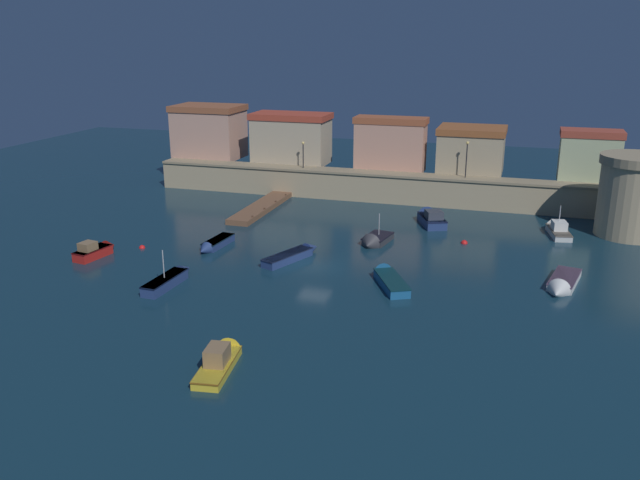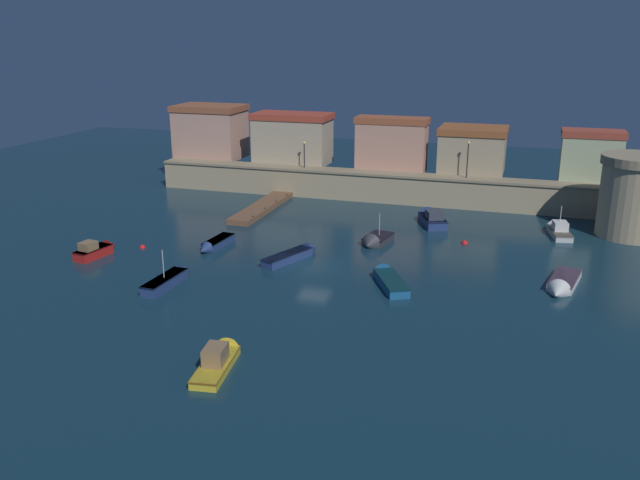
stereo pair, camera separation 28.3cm
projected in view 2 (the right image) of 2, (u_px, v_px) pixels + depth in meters
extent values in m
plane|color=#112D3D|center=(314.00, 267.00, 53.62)|extent=(130.49, 130.49, 0.00)
cube|color=tan|center=(378.00, 188.00, 74.04)|extent=(51.81, 2.36, 2.98)
cube|color=gray|center=(378.00, 173.00, 73.56)|extent=(51.81, 2.66, 0.24)
cube|color=tan|center=(211.00, 134.00, 82.73)|extent=(7.91, 5.63, 5.75)
cube|color=brown|center=(209.00, 108.00, 81.77)|extent=(8.23, 5.86, 0.70)
cube|color=tan|center=(292.00, 141.00, 79.26)|extent=(8.76, 4.69, 5.20)
cube|color=#AB3D2A|center=(292.00, 116.00, 78.38)|extent=(9.11, 4.88, 0.70)
cube|color=tan|center=(391.00, 147.00, 75.01)|extent=(7.77, 3.00, 5.27)
cube|color=#9F4F30|center=(392.00, 120.00, 74.11)|extent=(8.08, 3.12, 0.70)
cube|color=tan|center=(472.00, 153.00, 73.96)|extent=(6.99, 5.96, 4.35)
cube|color=brown|center=(474.00, 130.00, 73.21)|extent=(7.27, 6.20, 0.70)
cube|color=#ABB88D|center=(591.00, 160.00, 69.22)|extent=(5.96, 3.30, 4.71)
cube|color=#9D3F2E|center=(594.00, 134.00, 68.41)|extent=(6.19, 3.43, 0.70)
cylinder|color=tan|center=(635.00, 201.00, 60.69)|extent=(6.19, 6.19, 6.68)
cube|color=brown|center=(262.00, 207.00, 70.59)|extent=(2.32, 12.81, 0.54)
cylinder|color=#4F3524|center=(287.00, 197.00, 74.64)|extent=(0.20, 0.20, 0.70)
cylinder|color=#4F3524|center=(277.00, 204.00, 71.73)|extent=(0.20, 0.20, 0.70)
cylinder|color=#4F3524|center=(265.00, 211.00, 68.81)|extent=(0.20, 0.20, 0.70)
cylinder|color=#4F3524|center=(253.00, 219.00, 65.90)|extent=(0.20, 0.20, 0.70)
cylinder|color=black|center=(304.00, 156.00, 75.59)|extent=(0.12, 0.12, 2.68)
sphere|color=#F9D172|center=(304.00, 143.00, 75.14)|extent=(0.32, 0.32, 0.32)
cylinder|color=black|center=(467.00, 161.00, 70.26)|extent=(0.12, 0.12, 3.55)
sphere|color=#F9D172|center=(469.00, 143.00, 69.68)|extent=(0.32, 0.32, 0.32)
cube|color=red|center=(93.00, 253.00, 55.71)|extent=(1.84, 3.48, 0.80)
cone|color=red|center=(111.00, 246.00, 57.48)|extent=(1.41, 1.11, 1.28)
cube|color=#580D0E|center=(93.00, 249.00, 55.60)|extent=(1.87, 3.55, 0.08)
cube|color=olive|center=(88.00, 246.00, 55.07)|extent=(1.29, 1.41, 0.69)
cube|color=silver|center=(565.00, 280.00, 49.84)|extent=(2.65, 4.83, 0.59)
cone|color=silver|center=(557.00, 293.00, 47.45)|extent=(1.89, 1.59, 1.66)
cube|color=#654C65|center=(565.00, 277.00, 49.77)|extent=(2.70, 4.92, 0.08)
cube|color=#333338|center=(378.00, 239.00, 59.76)|extent=(2.41, 3.51, 0.62)
cone|color=#333338|center=(369.00, 245.00, 58.04)|extent=(1.93, 1.20, 1.80)
cube|color=black|center=(378.00, 236.00, 59.68)|extent=(2.46, 3.58, 0.08)
cylinder|color=#B2B2B7|center=(379.00, 224.00, 59.59)|extent=(0.08, 0.08, 1.94)
cube|color=navy|center=(433.00, 221.00, 64.93)|extent=(3.39, 4.60, 0.85)
cone|color=navy|center=(426.00, 214.00, 67.43)|extent=(2.12, 1.79, 1.80)
cube|color=#131834|center=(433.00, 217.00, 64.81)|extent=(3.45, 4.70, 0.08)
cube|color=#333842|center=(435.00, 215.00, 64.10)|extent=(2.03, 2.10, 0.76)
cube|color=#99B7C6|center=(432.00, 212.00, 64.87)|extent=(1.27, 0.58, 0.46)
cube|color=gold|center=(216.00, 367.00, 37.09)|extent=(2.14, 4.74, 0.50)
cone|color=gold|center=(231.00, 344.00, 39.80)|extent=(1.61, 1.47, 1.45)
cube|color=brown|center=(216.00, 363.00, 37.03)|extent=(2.19, 4.83, 0.08)
cube|color=olive|center=(215.00, 355.00, 36.90)|extent=(1.34, 1.74, 0.98)
cube|color=#99B7C6|center=(220.00, 347.00, 37.64)|extent=(1.02, 0.20, 0.59)
cube|color=navy|center=(219.00, 242.00, 58.79)|extent=(1.50, 3.96, 0.66)
cone|color=navy|center=(204.00, 250.00, 56.63)|extent=(1.24, 1.17, 1.17)
cube|color=black|center=(218.00, 239.00, 58.70)|extent=(1.53, 4.04, 0.08)
cube|color=#195689|center=(391.00, 283.00, 49.16)|extent=(3.51, 4.91, 0.71)
cone|color=#195689|center=(381.00, 269.00, 51.97)|extent=(1.88, 1.84, 1.42)
cube|color=#0B2D34|center=(391.00, 279.00, 49.07)|extent=(3.58, 5.01, 0.08)
cube|color=silver|center=(560.00, 233.00, 61.52)|extent=(2.29, 4.45, 0.57)
cone|color=silver|center=(553.00, 225.00, 64.05)|extent=(1.65, 1.44, 1.45)
cube|color=#6E6356|center=(560.00, 231.00, 61.45)|extent=(2.34, 4.54, 0.08)
cube|color=silver|center=(560.00, 226.00, 61.38)|extent=(1.48, 1.73, 0.79)
cube|color=#99B7C6|center=(558.00, 223.00, 62.10)|extent=(1.09, 0.26, 0.48)
cylinder|color=#B2B2B7|center=(560.00, 218.00, 61.40)|extent=(0.08, 0.08, 2.21)
cube|color=navy|center=(165.00, 282.00, 49.19)|extent=(1.39, 4.67, 0.79)
cone|color=navy|center=(185.00, 270.00, 51.80)|extent=(1.20, 1.34, 1.15)
cube|color=black|center=(164.00, 278.00, 49.08)|extent=(1.42, 4.76, 0.08)
cylinder|color=#B2B2B7|center=(163.00, 264.00, 48.73)|extent=(0.08, 0.08, 2.11)
cube|color=navy|center=(287.00, 257.00, 54.76)|extent=(3.02, 5.11, 0.69)
cone|color=navy|center=(312.00, 248.00, 57.08)|extent=(1.63, 1.74, 1.19)
cube|color=#151B31|center=(287.00, 254.00, 54.66)|extent=(3.08, 5.21, 0.08)
sphere|color=red|center=(143.00, 248.00, 58.30)|extent=(0.53, 0.53, 0.53)
sphere|color=red|center=(465.00, 244.00, 59.42)|extent=(0.61, 0.61, 0.61)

